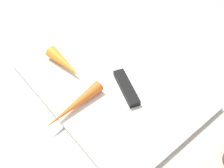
{
  "coord_description": "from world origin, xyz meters",
  "views": [
    {
      "loc": [
        -0.27,
        0.23,
        0.47
      ],
      "look_at": [
        0.0,
        0.0,
        0.01
      ],
      "focal_mm": 45.37,
      "sensor_mm": 36.0,
      "label": 1
    }
  ],
  "objects": [
    {
      "name": "cutting_board",
      "position": [
        0.0,
        0.0,
        0.01
      ],
      "size": [
        0.36,
        0.26,
        0.01
      ],
      "primitive_type": "cube",
      "color": "silver",
      "rests_on": "ground_plane"
    },
    {
      "name": "carrot_long",
      "position": [
        0.0,
        0.09,
        0.02
      ],
      "size": [
        0.04,
        0.13,
        0.02
      ],
      "primitive_type": "cone",
      "rotation": [
        0.0,
        1.57,
        1.67
      ],
      "color": "orange",
      "rests_on": "cutting_board"
    },
    {
      "name": "knife",
      "position": [
        -0.02,
        -0.02,
        0.02
      ],
      "size": [
        0.2,
        0.09,
        0.01
      ],
      "rotation": [
        0.0,
        0.0,
        5.94
      ],
      "color": "#B7B7BC",
      "rests_on": "cutting_board"
    },
    {
      "name": "carrot_short",
      "position": [
        0.1,
        0.05,
        0.03
      ],
      "size": [
        0.1,
        0.03,
        0.03
      ],
      "primitive_type": "cone",
      "rotation": [
        0.0,
        1.57,
        3.21
      ],
      "color": "orange",
      "rests_on": "cutting_board"
    },
    {
      "name": "ground_plane",
      "position": [
        0.0,
        0.0,
        0.0
      ],
      "size": [
        1.4,
        1.4,
        0.0
      ],
      "primitive_type": "plane",
      "color": "#ADA8A0"
    }
  ]
}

